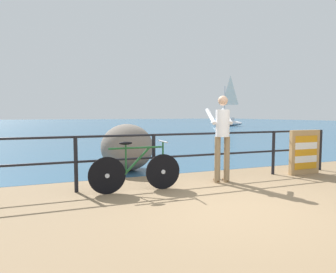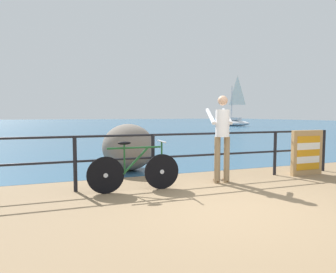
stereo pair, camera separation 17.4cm
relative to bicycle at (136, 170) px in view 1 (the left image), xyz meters
The scene contains 8 objects.
ground_plane 18.56m from the bicycle, 86.32° to the left, with size 120.00×120.00×0.10m, color #846B4C.
sea_surface 46.25m from the bicycle, 88.52° to the left, with size 120.00×90.00×0.01m, color #2D5675.
promenade_railing 1.27m from the bicycle, 16.37° to the left, with size 7.44×0.07×1.02m.
bicycle is the anchor object (origin of this frame).
person_at_railing 1.94m from the bicycle, ahead, with size 0.53×0.67×1.78m.
folded_deckchair_stack 4.10m from the bicycle, ahead, with size 0.84×0.10×1.04m.
breakwater_boulder_main 2.13m from the bicycle, 80.79° to the left, with size 1.30×1.38×1.17m.
sailboat 32.35m from the bicycle, 54.71° to the left, with size 3.20×4.50×6.16m.
Camera 1 is at (-2.60, -3.70, 1.40)m, focal length 31.84 mm.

